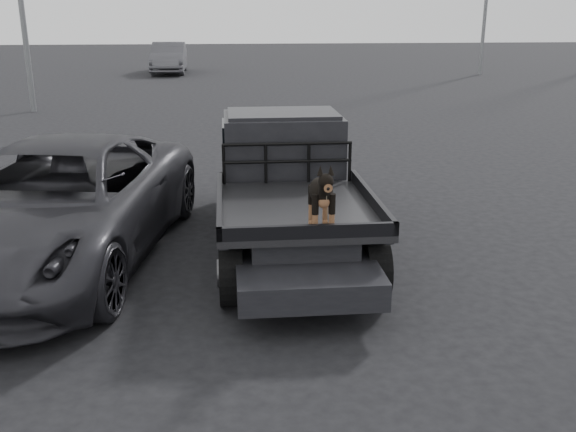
{
  "coord_description": "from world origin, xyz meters",
  "views": [
    {
      "loc": [
        -0.7,
        -6.77,
        3.23
      ],
      "look_at": [
        -0.08,
        -0.5,
        1.2
      ],
      "focal_mm": 40.0,
      "sensor_mm": 36.0,
      "label": 1
    }
  ],
  "objects_px": {
    "flatbed_ute": "(289,218)",
    "distant_car_a": "(169,58)",
    "parked_suv": "(57,205)",
    "dog": "(321,197)"
  },
  "relations": [
    {
      "from": "parked_suv",
      "to": "dog",
      "type": "bearing_deg",
      "value": -17.6
    },
    {
      "from": "parked_suv",
      "to": "distant_car_a",
      "type": "relative_size",
      "value": 1.18
    },
    {
      "from": "dog",
      "to": "distant_car_a",
      "type": "distance_m",
      "value": 29.18
    },
    {
      "from": "flatbed_ute",
      "to": "parked_suv",
      "type": "xyz_separation_m",
      "value": [
        -3.08,
        -0.15,
        0.33
      ]
    },
    {
      "from": "flatbed_ute",
      "to": "distant_car_a",
      "type": "distance_m",
      "value": 27.35
    },
    {
      "from": "dog",
      "to": "distant_car_a",
      "type": "height_order",
      "value": "dog"
    },
    {
      "from": "distant_car_a",
      "to": "flatbed_ute",
      "type": "bearing_deg",
      "value": -82.83
    },
    {
      "from": "dog",
      "to": "parked_suv",
      "type": "bearing_deg",
      "value": 152.77
    },
    {
      "from": "parked_suv",
      "to": "distant_car_a",
      "type": "xyz_separation_m",
      "value": [
        -0.66,
        27.24,
        0.01
      ]
    },
    {
      "from": "flatbed_ute",
      "to": "distant_car_a",
      "type": "height_order",
      "value": "distant_car_a"
    }
  ]
}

